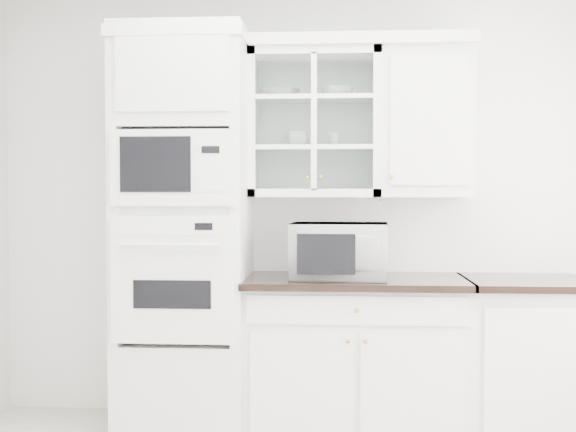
{
  "coord_description": "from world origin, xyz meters",
  "views": [
    {
      "loc": [
        0.16,
        -2.88,
        1.44
      ],
      "look_at": [
        -0.1,
        1.05,
        1.3
      ],
      "focal_mm": 45.0,
      "sensor_mm": 36.0,
      "label": 1
    }
  ],
  "objects": [
    {
      "name": "room_shell",
      "position": [
        0.0,
        0.43,
        1.78
      ],
      "size": [
        4.0,
        3.5,
        2.7
      ],
      "color": "white",
      "rests_on": "ground"
    },
    {
      "name": "oven_column",
      "position": [
        -0.75,
        1.42,
        1.2
      ],
      "size": [
        0.76,
        0.68,
        2.4
      ],
      "color": "silver",
      "rests_on": "ground"
    },
    {
      "name": "base_cabinet_run",
      "position": [
        0.28,
        1.45,
        0.46
      ],
      "size": [
        1.32,
        0.67,
        0.92
      ],
      "color": "silver",
      "rests_on": "ground"
    },
    {
      "name": "extra_base_cabinet",
      "position": [
        1.28,
        1.45,
        0.46
      ],
      "size": [
        0.72,
        0.67,
        0.92
      ],
      "color": "silver",
      "rests_on": "ground"
    },
    {
      "name": "upper_cabinet_glass",
      "position": [
        0.03,
        1.58,
        1.85
      ],
      "size": [
        0.8,
        0.33,
        0.9
      ],
      "color": "silver",
      "rests_on": "room_shell"
    },
    {
      "name": "upper_cabinet_solid",
      "position": [
        0.71,
        1.58,
        1.85
      ],
      "size": [
        0.55,
        0.33,
        0.9
      ],
      "primitive_type": "cube",
      "color": "silver",
      "rests_on": "room_shell"
    },
    {
      "name": "crown_molding",
      "position": [
        -0.07,
        1.56,
        2.33
      ],
      "size": [
        2.14,
        0.38,
        0.07
      ],
      "primitive_type": "cube",
      "color": "white",
      "rests_on": "room_shell"
    },
    {
      "name": "countertop_microwave",
      "position": [
        0.18,
        1.4,
        1.08
      ],
      "size": [
        0.59,
        0.5,
        0.33
      ],
      "primitive_type": "imported",
      "rotation": [
        0.0,
        0.0,
        3.08
      ],
      "color": "white",
      "rests_on": "base_cabinet_run"
    },
    {
      "name": "bowl_a",
      "position": [
        -0.17,
        1.57,
        2.04
      ],
      "size": [
        0.25,
        0.25,
        0.05
      ],
      "primitive_type": "imported",
      "rotation": [
        0.0,
        0.0,
        -0.18
      ],
      "color": "white",
      "rests_on": "upper_cabinet_glass"
    },
    {
      "name": "bowl_b",
      "position": [
        0.17,
        1.58,
        2.04
      ],
      "size": [
        0.24,
        0.24,
        0.06
      ],
      "primitive_type": "imported",
      "rotation": [
        0.0,
        0.0,
        0.26
      ],
      "color": "white",
      "rests_on": "upper_cabinet_glass"
    },
    {
      "name": "cup_a",
      "position": [
        -0.08,
        1.59,
        1.76
      ],
      "size": [
        0.13,
        0.13,
        0.09
      ],
      "primitive_type": "imported",
      "rotation": [
        0.0,
        0.0,
        0.13
      ],
      "color": "white",
      "rests_on": "upper_cabinet_glass"
    },
    {
      "name": "cup_b",
      "position": [
        0.15,
        1.59,
        1.75
      ],
      "size": [
        0.11,
        0.11,
        0.09
      ],
      "primitive_type": "imported",
      "rotation": [
        0.0,
        0.0,
        -0.26
      ],
      "color": "white",
      "rests_on": "upper_cabinet_glass"
    }
  ]
}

